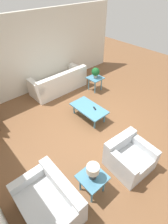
# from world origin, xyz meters

# --- Properties ---
(ground_plane) EXTENTS (14.00, 14.00, 0.00)m
(ground_plane) POSITION_xyz_m (0.00, 0.00, 0.00)
(ground_plane) COLOR brown
(wall_right) EXTENTS (0.12, 7.20, 2.70)m
(wall_right) POSITION_xyz_m (3.06, 0.00, 1.35)
(wall_right) COLOR silver
(wall_right) RESTS_ON ground_plane
(sofa) EXTENTS (0.89, 2.13, 0.82)m
(sofa) POSITION_xyz_m (2.34, -0.44, 0.30)
(sofa) COLOR white
(sofa) RESTS_ON ground_plane
(armchair) EXTENTS (0.95, 0.95, 0.72)m
(armchair) POSITION_xyz_m (-1.48, 0.34, 0.29)
(armchair) COLOR silver
(armchair) RESTS_ON ground_plane
(loveseat) EXTENTS (1.26, 0.90, 0.72)m
(loveseat) POSITION_xyz_m (-1.10, 2.26, 0.29)
(loveseat) COLOR silver
(loveseat) RESTS_ON ground_plane
(coffee_table) EXTENTS (1.15, 0.63, 0.39)m
(coffee_table) POSITION_xyz_m (0.41, -0.17, 0.35)
(coffee_table) COLOR teal
(coffee_table) RESTS_ON ground_plane
(side_table_plant) EXTENTS (0.51, 0.51, 0.53)m
(side_table_plant) POSITION_xyz_m (1.46, -1.48, 0.44)
(side_table_plant) COLOR teal
(side_table_plant) RESTS_ON ground_plane
(side_table_lamp) EXTENTS (0.51, 0.51, 0.53)m
(side_table_lamp) POSITION_xyz_m (-1.37, 1.41, 0.44)
(side_table_lamp) COLOR teal
(side_table_lamp) RESTS_ON ground_plane
(potted_plant) EXTENTS (0.30, 0.30, 0.38)m
(potted_plant) POSITION_xyz_m (1.46, -1.48, 0.75)
(potted_plant) COLOR #B2ADA3
(potted_plant) RESTS_ON side_table_plant
(table_lamp) EXTENTS (0.25, 0.25, 0.35)m
(table_lamp) POSITION_xyz_m (-1.37, 1.41, 0.74)
(table_lamp) COLOR #333333
(table_lamp) RESTS_ON side_table_lamp
(remote_control) EXTENTS (0.16, 0.09, 0.02)m
(remote_control) POSITION_xyz_m (0.26, -0.27, 0.40)
(remote_control) COLOR black
(remote_control) RESTS_ON coffee_table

